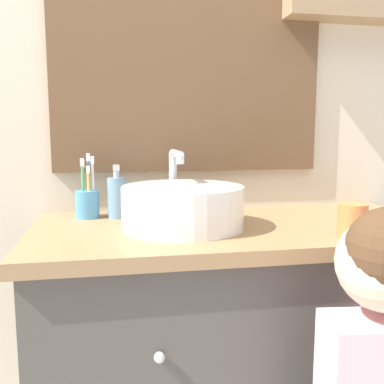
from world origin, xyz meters
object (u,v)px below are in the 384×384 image
at_px(sink_basin, 183,205).
at_px(toothbrush_holder, 87,201).
at_px(drinking_cup, 352,221).
at_px(soap_dispenser, 117,197).

relative_size(sink_basin, toothbrush_holder, 2.00).
bearing_deg(sink_basin, drinking_cup, -25.84).
distance_m(sink_basin, toothbrush_holder, 0.31).
bearing_deg(drinking_cup, toothbrush_holder, 150.71).
xyz_separation_m(sink_basin, drinking_cup, (0.38, -0.18, -0.02)).
height_order(sink_basin, drinking_cup, sink_basin).
bearing_deg(soap_dispenser, sink_basin, -42.78).
xyz_separation_m(soap_dispenser, drinking_cup, (0.55, -0.34, -0.02)).
bearing_deg(soap_dispenser, drinking_cup, -31.85).
relative_size(toothbrush_holder, soap_dispenser, 1.20).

